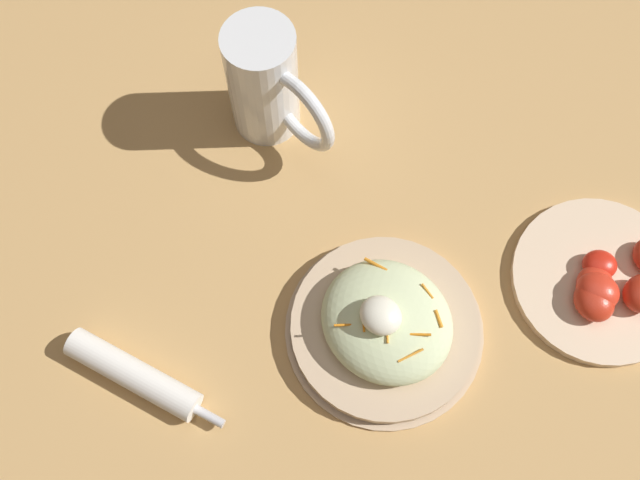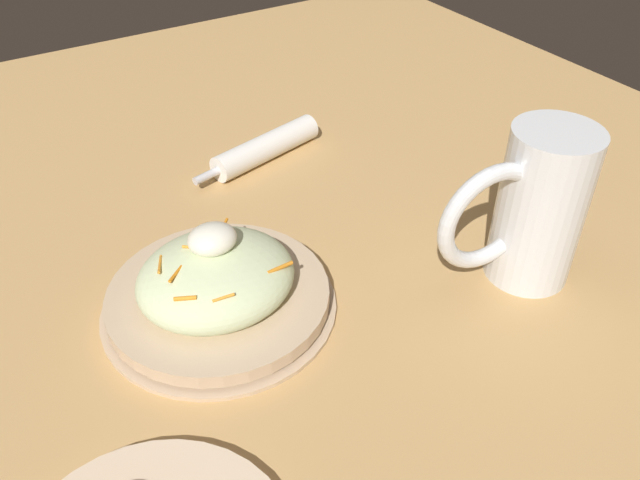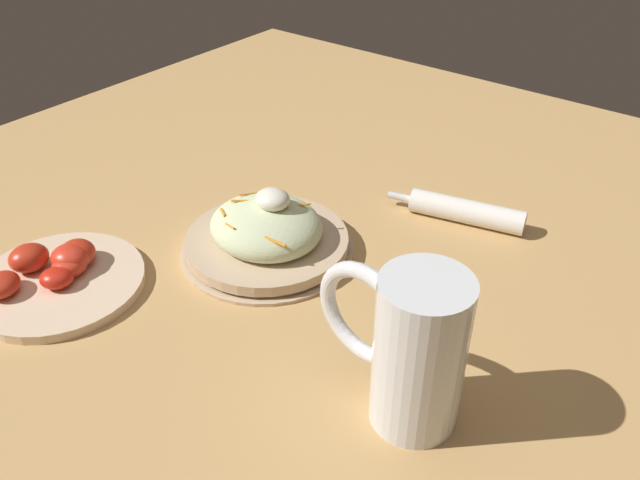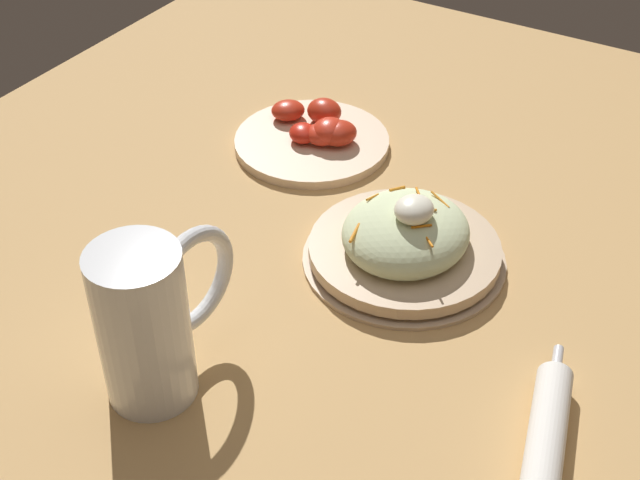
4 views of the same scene
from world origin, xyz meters
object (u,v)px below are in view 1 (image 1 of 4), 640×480
at_px(salad_plate, 386,324).
at_px(tomato_plate, 605,282).
at_px(napkin_roll, 135,375).
at_px(beer_mug, 267,87).

relative_size(salad_plate, tomato_plate, 1.11).
xyz_separation_m(napkin_roll, tomato_plate, (-0.33, -0.44, -0.00)).
xyz_separation_m(beer_mug, tomato_plate, (-0.45, -0.09, -0.06)).
xyz_separation_m(beer_mug, napkin_roll, (-0.12, 0.35, -0.06)).
height_order(salad_plate, tomato_plate, salad_plate).
bearing_deg(beer_mug, salad_plate, 157.78).
xyz_separation_m(salad_plate, beer_mug, (0.29, -0.12, 0.05)).
bearing_deg(napkin_roll, salad_plate, -127.29).
bearing_deg(tomato_plate, beer_mug, 11.93).
xyz_separation_m(salad_plate, napkin_roll, (0.17, 0.23, -0.01)).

